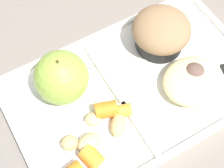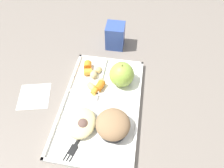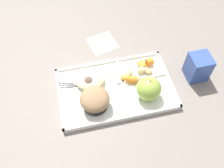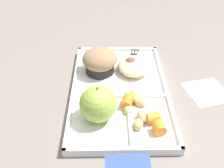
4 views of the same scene
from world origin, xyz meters
name	(u,v)px [view 3 (image 3 of 4)]	position (x,y,z in m)	size (l,w,h in m)	color
ground	(116,90)	(0.00, 0.00, 0.00)	(6.00, 6.00, 0.00)	slate
lunch_tray	(116,89)	(0.00, 0.00, 0.01)	(0.40, 0.25, 0.02)	white
green_apple	(149,89)	(-0.10, 0.05, 0.05)	(0.08, 0.08, 0.09)	#93B742
bran_muffin	(95,100)	(0.08, 0.05, 0.05)	(0.10, 0.10, 0.07)	black
carrot_slice_back	(149,62)	(-0.15, -0.08, 0.03)	(0.03, 0.03, 0.03)	orange
carrot_slice_tilted	(125,78)	(-0.04, -0.03, 0.02)	(0.02, 0.02, 0.03)	orange
carrot_slice_edge	(142,65)	(-0.12, -0.07, 0.03)	(0.03, 0.03, 0.03)	orange
carrot_slice_center	(132,79)	(-0.06, -0.02, 0.03)	(0.03, 0.03, 0.03)	orange
potato_chunk_wedge	(149,72)	(-0.13, -0.03, 0.02)	(0.03, 0.02, 0.02)	tan
potato_chunk_corner	(128,74)	(-0.06, -0.05, 0.02)	(0.04, 0.02, 0.02)	tan
potato_chunk_browned	(142,70)	(-0.11, -0.05, 0.02)	(0.03, 0.04, 0.02)	tan
potato_chunk_small	(138,78)	(-0.09, -0.02, 0.02)	(0.03, 0.02, 0.02)	tan
egg_noodle_pile	(90,80)	(0.08, -0.04, 0.03)	(0.10, 0.09, 0.03)	beige
meatball_center	(89,82)	(0.09, -0.03, 0.03)	(0.04, 0.04, 0.04)	brown
meatball_side	(91,81)	(0.08, -0.04, 0.03)	(0.03, 0.03, 0.03)	brown
plastic_fork	(76,86)	(0.14, -0.04, 0.01)	(0.14, 0.05, 0.00)	black
milk_carton	(198,67)	(-0.30, 0.00, 0.05)	(0.07, 0.07, 0.10)	#334C99
paper_napkin	(103,43)	(0.00, -0.23, 0.00)	(0.10, 0.10, 0.00)	white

